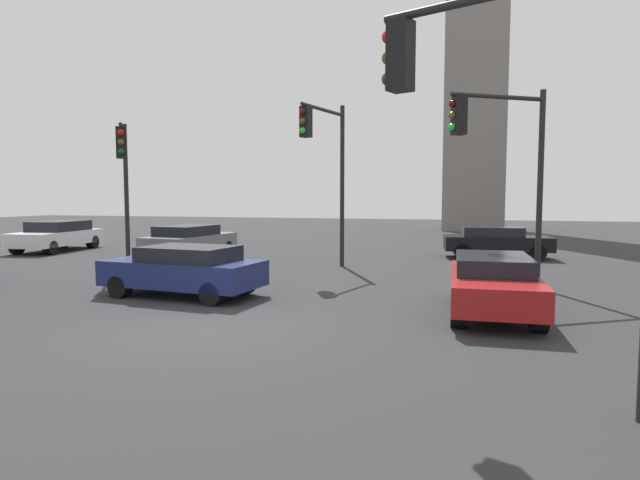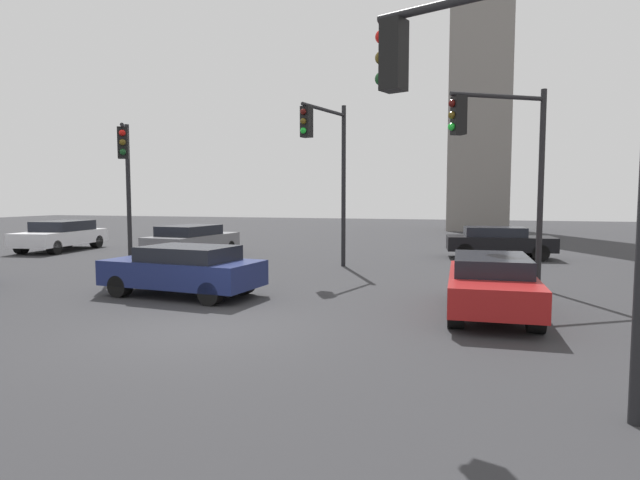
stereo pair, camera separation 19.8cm
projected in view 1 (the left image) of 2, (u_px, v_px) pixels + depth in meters
The scene contains 10 objects.
ground_plane at pixel (205, 330), 10.30m from camera, with size 107.12×107.12×0.00m, color #2D2D30.
traffic_light_0 at pixel (502, 149), 14.33m from camera, with size 2.55×1.67×5.54m.
traffic_light_1 at pixel (326, 153), 18.48m from camera, with size 0.91×2.86×5.93m.
traffic_light_2 at pixel (124, 167), 18.12m from camera, with size 1.68×2.42×5.23m.
traffic_light_3 at pixel (513, 97), 6.71m from camera, with size 3.35×1.42×5.36m.
car_1 at pixel (493, 282), 11.75m from camera, with size 1.93×4.47×1.28m.
car_2 at pixel (189, 240), 23.03m from camera, with size 2.45×4.73×1.36m.
car_3 at pixel (496, 241), 22.38m from camera, with size 4.49×2.29×1.33m.
car_5 at pixel (184, 269), 13.77m from camera, with size 4.25×2.25×1.32m.
car_7 at pixel (57, 235), 25.44m from camera, with size 2.59×4.98×1.44m.
Camera 1 is at (4.93, -9.12, 2.58)m, focal length 29.68 mm.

